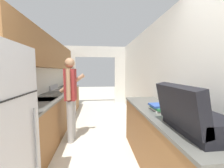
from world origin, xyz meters
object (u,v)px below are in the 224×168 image
at_px(person, 71,97).
at_px(knife, 68,87).
at_px(range_oven, 64,103).
at_px(book_stack, 159,107).
at_px(suitcase, 191,116).

distance_m(person, knife, 2.06).
height_order(range_oven, book_stack, range_oven).
bearing_deg(book_stack, suitcase, -92.03).
bearing_deg(suitcase, knife, 116.80).
relative_size(range_oven, suitcase, 1.60).
height_order(person, book_stack, person).
xyz_separation_m(range_oven, book_stack, (1.93, -2.55, 0.48)).
bearing_deg(range_oven, book_stack, -52.81).
xyz_separation_m(range_oven, knife, (0.03, 0.45, 0.45)).
bearing_deg(range_oven, knife, 85.92).
xyz_separation_m(suitcase, book_stack, (0.03, 0.71, -0.10)).
bearing_deg(person, range_oven, 22.88).
relative_size(person, suitcase, 2.66).
bearing_deg(knife, suitcase, -20.51).
relative_size(person, book_stack, 5.80).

